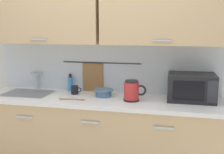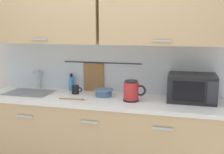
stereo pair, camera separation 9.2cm
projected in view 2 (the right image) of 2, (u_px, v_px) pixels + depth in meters
counter_unit at (98, 138)px, 2.97m from camera, size 2.53×0.64×0.90m
back_wall_assembly at (105, 37)px, 3.00m from camera, size 3.70×0.41×2.50m
sink_faucet at (38, 77)px, 3.29m from camera, size 0.09×0.17×0.22m
microwave at (192, 88)px, 2.74m from camera, size 0.46×0.35×0.27m
electric_kettle at (132, 91)px, 2.75m from camera, size 0.23×0.16×0.21m
dish_soap_bottle at (71, 83)px, 3.20m from camera, size 0.06×0.06×0.20m
mug_near_sink at (76, 90)px, 3.05m from camera, size 0.12×0.08×0.09m
mixing_bowl at (104, 92)px, 2.94m from camera, size 0.21×0.21×0.08m
wooden_spoon at (75, 99)px, 2.81m from camera, size 0.28×0.05×0.01m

